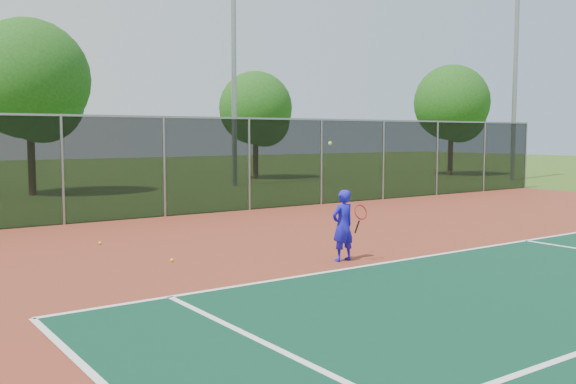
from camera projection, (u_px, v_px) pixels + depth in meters
name	position (u px, v px, depth m)	size (l,w,h in m)	color
court_apron	(510.00, 258.00, 12.97)	(30.00, 20.00, 0.02)	brown
fence_back	(249.00, 163.00, 20.97)	(30.00, 0.06, 3.03)	black
tennis_player	(343.00, 225.00, 12.53)	(0.59, 0.59, 2.34)	#1D15CC
practice_ball_1	(172.00, 260.00, 12.47)	(0.07, 0.07, 0.07)	#D0F01B
practice_ball_3	(100.00, 243.00, 14.45)	(0.07, 0.07, 0.07)	#D0F01B
floodlight_n	(234.00, 52.00, 30.55)	(0.90, 0.40, 11.28)	gray
floodlight_ne	(516.00, 62.00, 34.59)	(0.90, 0.40, 11.28)	gray
tree_back_left	(32.00, 85.00, 25.99)	(4.89, 4.89, 7.18)	#362013
tree_back_mid	(258.00, 111.00, 35.87)	(4.10, 4.10, 6.03)	#362013
tree_back_right	(454.00, 106.00, 38.83)	(4.56, 4.56, 6.70)	#362013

